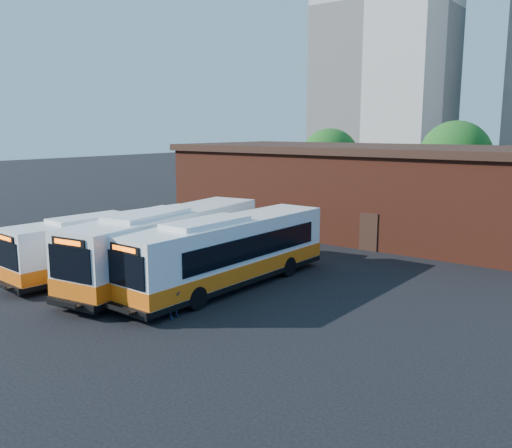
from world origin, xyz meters
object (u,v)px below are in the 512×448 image
Objects in this scene: bus_midwest at (169,247)px; transit_worker at (174,296)px; bus_west at (113,245)px; bus_mideast at (229,255)px.

bus_midwest is 6.03m from transit_worker.
bus_west is 8.41m from transit_worker.
bus_midwest reaches higher than bus_west.
bus_midwest is at bearing 44.62° from transit_worker.
bus_west reaches higher than transit_worker.
bus_west is 6.53× the size of transit_worker.
bus_west is at bearing -173.23° from bus_midwest.
bus_mideast is 4.93m from transit_worker.
transit_worker is (1.08, -4.76, -0.68)m from bus_mideast.
transit_worker is (7.78, -3.15, -0.55)m from bus_west.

